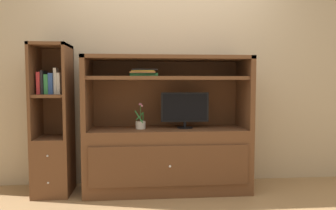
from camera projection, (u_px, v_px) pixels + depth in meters
ground_plane at (171, 204)px, 2.95m from camera, size 8.00×8.00×0.00m
painted_rear_wall at (165, 61)px, 3.60m from camera, size 6.00×0.10×2.80m
media_console at (168, 146)px, 3.32m from camera, size 1.71×0.55×1.42m
tv_monitor at (185, 109)px, 3.29m from camera, size 0.50×0.17×0.38m
potted_plant at (141, 124)px, 3.26m from camera, size 0.11×0.12×0.27m
magazine_stack at (144, 73)px, 3.24m from camera, size 0.29×0.35×0.07m
bookshelf_tall at (53, 142)px, 3.22m from camera, size 0.36×0.43×1.54m
upright_book_row at (50, 83)px, 3.17m from camera, size 0.23×0.17×0.26m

